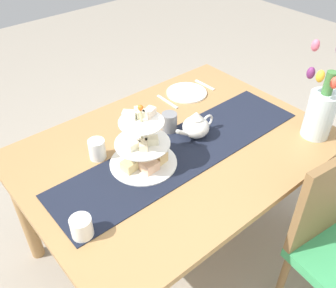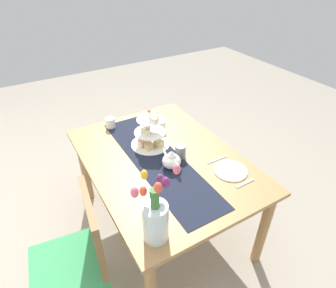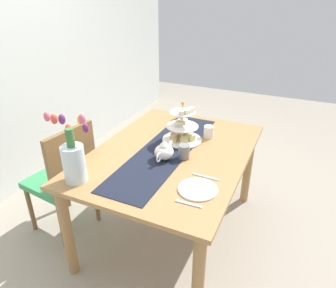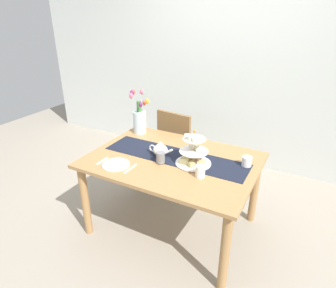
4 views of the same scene
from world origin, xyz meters
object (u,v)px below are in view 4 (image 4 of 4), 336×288
cream_jug (247,161)px  mug_white_text (200,171)px  chair_left (179,144)px  knife_left (130,169)px  tulip_vase (140,119)px  fork_left (102,161)px  teapot (160,150)px  dining_table (173,169)px  mug_grey (160,157)px  dinner_plate_left (116,165)px  tiered_cake_stand (193,154)px

cream_jug → mug_white_text: 0.44m
chair_left → knife_left: 1.10m
tulip_vase → mug_white_text: 1.05m
tulip_vase → chair_left: bearing=54.2°
fork_left → mug_white_text: (0.83, 0.16, 0.04)m
teapot → cream_jug: bearing=13.3°
dining_table → tulip_vase: 0.73m
chair_left → mug_grey: 0.94m
chair_left → dinner_plate_left: chair_left is taller
chair_left → knife_left: (0.08, -1.07, 0.23)m
dining_table → knife_left: (-0.22, -0.33, 0.10)m
teapot → fork_left: size_ratio=1.59×
dinner_plate_left → mug_white_text: (0.69, 0.16, 0.04)m
tiered_cake_stand → cream_jug: bearing=22.8°
dining_table → knife_left: size_ratio=8.47×
chair_left → mug_grey: size_ratio=9.58×
mug_white_text → dinner_plate_left: bearing=-166.9°
dining_table → chair_left: size_ratio=1.58×
dinner_plate_left → fork_left: bearing=180.0°
chair_left → mug_white_text: chair_left is taller
teapot → mug_white_text: bearing=-20.4°
chair_left → dinner_plate_left: 1.10m
knife_left → dining_table: bearing=56.1°
knife_left → mug_white_text: mug_white_text is taller
cream_jug → mug_white_text: mug_white_text is taller
dining_table → cream_jug: size_ratio=16.94×
tiered_cake_stand → chair_left: bearing=123.5°
dining_table → chair_left: bearing=112.1°
dinner_plate_left → knife_left: bearing=0.0°
chair_left → teapot: chair_left is taller
teapot → mug_white_text: teapot is taller
cream_jug → mug_grey: bearing=-156.3°
tiered_cake_stand → dinner_plate_left: 0.65m
mug_grey → mug_white_text: size_ratio=1.00×
fork_left → knife_left: 0.29m
dining_table → chair_left: 0.82m
tiered_cake_stand → fork_left: bearing=-155.0°
tulip_vase → mug_grey: size_ratio=4.76×
tulip_vase → dinner_plate_left: bearing=-72.9°
tiered_cake_stand → tulip_vase: tulip_vase is taller
dining_table → cream_jug: cream_jug is taller
tulip_vase → dinner_plate_left: 0.74m
mug_white_text → tiered_cake_stand: bearing=128.4°
tulip_vase → fork_left: tulip_vase is taller
chair_left → cream_jug: size_ratio=10.71×
tulip_vase → cream_jug: bearing=-9.4°
dinner_plate_left → cream_jug: bearing=27.4°
cream_jug → teapot: bearing=-166.7°
cream_jug → mug_white_text: (-0.27, -0.34, 0.01)m
chair_left → tulip_vase: bearing=-125.8°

